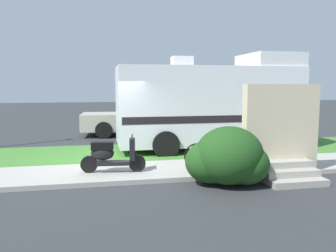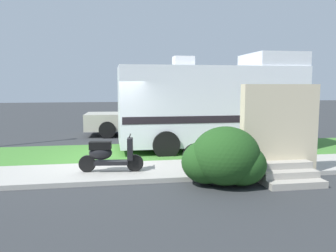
# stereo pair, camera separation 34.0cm
# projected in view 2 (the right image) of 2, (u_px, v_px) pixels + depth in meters

# --- Properties ---
(ground_plane) EXTENTS (80.00, 80.00, 0.00)m
(ground_plane) POSITION_uv_depth(u_px,v_px,m) (106.00, 165.00, 10.26)
(ground_plane) COLOR #2D3033
(sidewalk) EXTENTS (24.00, 2.00, 0.12)m
(sidewalk) POSITION_uv_depth(u_px,v_px,m) (106.00, 173.00, 9.08)
(sidewalk) COLOR #9E9B93
(sidewalk) RESTS_ON ground
(grass_strip) EXTENTS (24.00, 3.40, 0.08)m
(grass_strip) POSITION_uv_depth(u_px,v_px,m) (106.00, 154.00, 11.72)
(grass_strip) COLOR #3D752D
(grass_strip) RESTS_ON ground
(motorhome_rv) EXTENTS (6.57, 2.56, 3.53)m
(motorhome_rv) POSITION_uv_depth(u_px,v_px,m) (212.00, 104.00, 12.45)
(motorhome_rv) COLOR silver
(motorhome_rv) RESTS_ON ground
(scooter) EXTENTS (1.68, 0.52, 0.97)m
(scooter) POSITION_uv_depth(u_px,v_px,m) (109.00, 155.00, 8.92)
(scooter) COLOR black
(scooter) RESTS_ON ground
(bicycle) EXTENTS (1.77, 0.52, 0.90)m
(bicycle) POSITION_uv_depth(u_px,v_px,m) (214.00, 154.00, 9.36)
(bicycle) COLOR black
(bicycle) RESTS_ON ground
(pickup_truck_near) EXTENTS (5.15, 2.33, 1.81)m
(pickup_truck_near) POSITION_uv_depth(u_px,v_px,m) (151.00, 115.00, 16.45)
(pickup_truck_near) COLOR #B7B29E
(pickup_truck_near) RESTS_ON ground
(porch_steps) EXTENTS (2.00, 1.26, 2.40)m
(porch_steps) POSITION_uv_depth(u_px,v_px,m) (281.00, 141.00, 8.64)
(porch_steps) COLOR #9E998E
(porch_steps) RESTS_ON ground
(bush_by_porch) EXTENTS (1.95, 1.46, 1.38)m
(bush_by_porch) POSITION_uv_depth(u_px,v_px,m) (224.00, 159.00, 8.02)
(bush_by_porch) COLOR #1E4719
(bush_by_porch) RESTS_ON ground
(bottle_green) EXTENTS (0.07, 0.07, 0.28)m
(bottle_green) POSITION_uv_depth(u_px,v_px,m) (239.00, 159.00, 9.96)
(bottle_green) COLOR navy
(bottle_green) RESTS_ON ground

